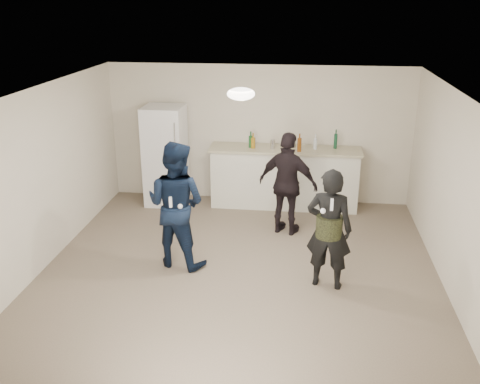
# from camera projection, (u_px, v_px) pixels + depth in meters

# --- Properties ---
(floor) EXTENTS (6.00, 6.00, 0.00)m
(floor) POSITION_uv_depth(u_px,v_px,m) (238.00, 275.00, 7.39)
(floor) COLOR #6B5B4C
(floor) RESTS_ON ground
(ceiling) EXTENTS (6.00, 6.00, 0.00)m
(ceiling) POSITION_uv_depth(u_px,v_px,m) (238.00, 94.00, 6.52)
(ceiling) COLOR silver
(ceiling) RESTS_ON wall_back
(wall_back) EXTENTS (6.00, 0.00, 6.00)m
(wall_back) POSITION_uv_depth(u_px,v_px,m) (259.00, 134.00, 9.75)
(wall_back) COLOR beige
(wall_back) RESTS_ON floor
(wall_front) EXTENTS (6.00, 0.00, 6.00)m
(wall_front) POSITION_uv_depth(u_px,v_px,m) (190.00, 321.00, 4.16)
(wall_front) COLOR beige
(wall_front) RESTS_ON floor
(wall_left) EXTENTS (0.00, 6.00, 6.00)m
(wall_left) POSITION_uv_depth(u_px,v_px,m) (38.00, 182.00, 7.27)
(wall_left) COLOR beige
(wall_left) RESTS_ON floor
(wall_right) EXTENTS (0.00, 6.00, 6.00)m
(wall_right) POSITION_uv_depth(u_px,v_px,m) (457.00, 199.00, 6.64)
(wall_right) COLOR beige
(wall_right) RESTS_ON floor
(counter) EXTENTS (2.60, 0.56, 1.05)m
(counter) POSITION_uv_depth(u_px,v_px,m) (284.00, 179.00, 9.63)
(counter) COLOR silver
(counter) RESTS_ON floor
(counter_top) EXTENTS (2.68, 0.64, 0.04)m
(counter_top) POSITION_uv_depth(u_px,v_px,m) (285.00, 149.00, 9.44)
(counter_top) COLOR #B9B28F
(counter_top) RESTS_ON counter
(fridge) EXTENTS (0.70, 0.70, 1.80)m
(fridge) POSITION_uv_depth(u_px,v_px,m) (165.00, 156.00, 9.68)
(fridge) COLOR white
(fridge) RESTS_ON floor
(fridge_handle) EXTENTS (0.02, 0.02, 0.60)m
(fridge_handle) POSITION_uv_depth(u_px,v_px,m) (175.00, 140.00, 9.17)
(fridge_handle) COLOR silver
(fridge_handle) RESTS_ON fridge
(ceiling_dome) EXTENTS (0.36, 0.36, 0.16)m
(ceiling_dome) POSITION_uv_depth(u_px,v_px,m) (241.00, 94.00, 6.82)
(ceiling_dome) COLOR white
(ceiling_dome) RESTS_ON ceiling
(shaker) EXTENTS (0.08, 0.08, 0.17)m
(shaker) POSITION_uv_depth(u_px,v_px,m) (273.00, 144.00, 9.38)
(shaker) COLOR silver
(shaker) RESTS_ON counter_top
(man) EXTENTS (1.03, 0.90, 1.80)m
(man) POSITION_uv_depth(u_px,v_px,m) (176.00, 205.00, 7.41)
(man) COLOR #0F213F
(man) RESTS_ON floor
(woman) EXTENTS (0.66, 0.50, 1.62)m
(woman) POSITION_uv_depth(u_px,v_px,m) (329.00, 229.00, 6.85)
(woman) COLOR black
(woman) RESTS_ON floor
(camo_shorts) EXTENTS (0.34, 0.34, 0.28)m
(camo_shorts) POSITION_uv_depth(u_px,v_px,m) (329.00, 226.00, 6.84)
(camo_shorts) COLOR #303819
(camo_shorts) RESTS_ON woman
(spectator) EXTENTS (1.06, 0.72, 1.66)m
(spectator) POSITION_uv_depth(u_px,v_px,m) (288.00, 184.00, 8.43)
(spectator) COLOR black
(spectator) RESTS_ON floor
(remote_man) EXTENTS (0.04, 0.04, 0.15)m
(remote_man) POSITION_uv_depth(u_px,v_px,m) (171.00, 202.00, 7.10)
(remote_man) COLOR white
(remote_man) RESTS_ON man
(nunchuk_man) EXTENTS (0.07, 0.07, 0.07)m
(nunchuk_man) POSITION_uv_depth(u_px,v_px,m) (180.00, 206.00, 7.14)
(nunchuk_man) COLOR silver
(nunchuk_man) RESTS_ON man
(remote_woman) EXTENTS (0.04, 0.04, 0.15)m
(remote_woman) POSITION_uv_depth(u_px,v_px,m) (332.00, 205.00, 6.47)
(remote_woman) COLOR silver
(remote_woman) RESTS_ON woman
(nunchuk_woman) EXTENTS (0.07, 0.07, 0.07)m
(nunchuk_woman) POSITION_uv_depth(u_px,v_px,m) (323.00, 211.00, 6.54)
(nunchuk_woman) COLOR white
(nunchuk_woman) RESTS_ON woman
(bottle_cluster) EXTENTS (1.55, 0.34, 0.26)m
(bottle_cluster) POSITION_uv_depth(u_px,v_px,m) (289.00, 143.00, 9.36)
(bottle_cluster) COLOR #164D1F
(bottle_cluster) RESTS_ON counter_top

